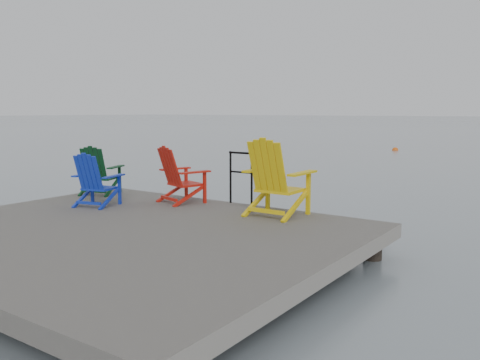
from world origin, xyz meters
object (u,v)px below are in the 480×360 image
Objects in this scene: chair_blue at (95,180)px; chair_red at (179,175)px; chair_yellow at (275,178)px; buoy_b at (395,150)px; chair_green at (98,170)px; handrail at (241,173)px.

chair_red is at bearing 33.47° from chair_blue.
chair_yellow reaches higher than chair_red.
buoy_b is at bearing 103.10° from chair_yellow.
chair_green is at bearing -87.38° from buoy_b.
chair_blue is at bearing -159.90° from chair_yellow.
chair_yellow reaches higher than buoy_b.
chair_yellow is at bearing -27.31° from handrail.
handrail is 1.11m from chair_yellow.
chair_blue is at bearing -140.35° from handrail.
chair_yellow is (3.79, 0.22, 0.13)m from chair_green.
chair_green is 1.87m from chair_red.
buoy_b is (-1.85, 21.29, -0.95)m from chair_blue.
chair_green is 1.03× the size of chair_blue.
handrail is 0.98× the size of chair_green.
chair_red is at bearing -82.15° from buoy_b.
handrail is at bearing 24.62° from chair_blue.
buoy_b is (-3.74, 19.73, -1.04)m from handrail.
chair_blue is 0.76× the size of chair_yellow.
buoy_b is at bearing 115.41° from chair_red.
chair_yellow is at bearing -76.86° from buoy_b.
chair_green is 2.83× the size of buoy_b.
chair_yellow reaches higher than chair_green.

